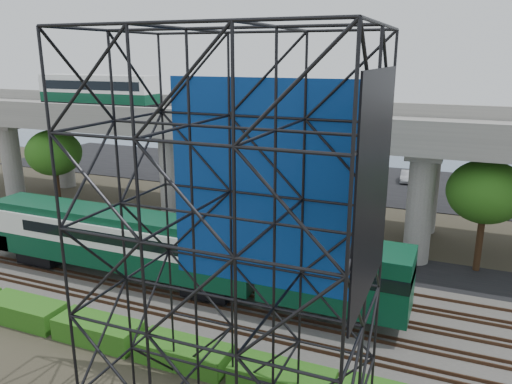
% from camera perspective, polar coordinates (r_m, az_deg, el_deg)
% --- Properties ---
extents(ground, '(140.00, 140.00, 0.00)m').
position_cam_1_polar(ground, '(29.04, -5.60, -13.97)').
color(ground, '#474233').
rests_on(ground, ground).
extents(ballast_bed, '(90.00, 12.00, 0.20)m').
position_cam_1_polar(ballast_bed, '(30.55, -3.80, -12.14)').
color(ballast_bed, slate).
rests_on(ballast_bed, ground).
extents(service_road, '(90.00, 5.00, 0.08)m').
position_cam_1_polar(service_road, '(37.65, 1.98, -6.70)').
color(service_road, black).
rests_on(service_road, ground).
extents(parking_lot, '(90.00, 18.00, 0.08)m').
position_cam_1_polar(parking_lot, '(59.20, 10.07, 1.34)').
color(parking_lot, black).
rests_on(parking_lot, ground).
extents(harbor_water, '(140.00, 40.00, 0.03)m').
position_cam_1_polar(harbor_water, '(80.38, 13.59, 4.83)').
color(harbor_water, '#455872').
rests_on(harbor_water, ground).
extents(rail_tracks, '(90.00, 9.52, 0.16)m').
position_cam_1_polar(rail_tracks, '(30.46, -3.80, -11.84)').
color(rail_tracks, '#472D1E').
rests_on(rail_tracks, ballast_bed).
extents(commuter_train, '(29.30, 3.06, 4.30)m').
position_cam_1_polar(commuter_train, '(31.87, -12.32, -5.78)').
color(commuter_train, black).
rests_on(commuter_train, rail_tracks).
extents(overpass, '(80.00, 12.00, 12.40)m').
position_cam_1_polar(overpass, '(40.98, 2.94, 6.99)').
color(overpass, '#9E9B93').
rests_on(overpass, ground).
extents(scaffold_tower, '(9.36, 6.36, 15.00)m').
position_cam_1_polar(scaffold_tower, '(17.10, -2.61, -7.83)').
color(scaffold_tower, black).
rests_on(scaffold_tower, ground).
extents(hedge_strip, '(34.60, 1.80, 1.20)m').
position_cam_1_polar(hedge_strip, '(25.14, -8.35, -17.68)').
color(hedge_strip, '#275D15').
rests_on(hedge_strip, ground).
extents(trees, '(40.94, 16.94, 7.69)m').
position_cam_1_polar(trees, '(42.77, -1.11, 3.77)').
color(trees, '#382314').
rests_on(trees, ground).
extents(suv, '(4.95, 3.17, 1.27)m').
position_cam_1_polar(suv, '(43.07, -12.22, -3.20)').
color(suv, black).
rests_on(suv, service_road).
extents(parked_cars, '(39.06, 9.61, 1.26)m').
position_cam_1_polar(parked_cars, '(58.61, 10.76, 1.80)').
color(parked_cars, silver).
rests_on(parked_cars, parking_lot).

